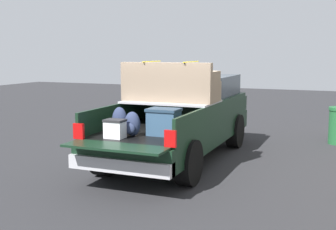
{
  "coord_description": "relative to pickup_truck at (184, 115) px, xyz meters",
  "views": [
    {
      "loc": [
        -9.09,
        -3.52,
        2.43
      ],
      "look_at": [
        -0.6,
        0.0,
        1.1
      ],
      "focal_mm": 46.91,
      "sensor_mm": 36.0,
      "label": 1
    }
  ],
  "objects": [
    {
      "name": "ground_plane",
      "position": [
        -0.36,
        0.0,
        -0.96
      ],
      "size": [
        40.0,
        40.0,
        0.0
      ],
      "primitive_type": "plane",
      "color": "#262628"
    },
    {
      "name": "pickup_truck",
      "position": [
        0.0,
        0.0,
        0.0
      ],
      "size": [
        6.05,
        2.06,
        2.23
      ],
      "color": "black",
      "rests_on": "ground_plane"
    }
  ]
}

